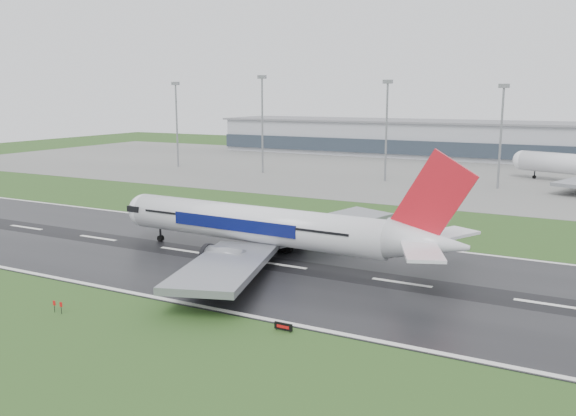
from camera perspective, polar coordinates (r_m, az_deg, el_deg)
The scene contains 10 objects.
ground at distance 97.56m, azimuth -0.62°, elevation -5.47°, with size 520.00×520.00×0.00m, color #244519.
runway at distance 97.54m, azimuth -0.62°, elevation -5.44°, with size 400.00×45.00×0.10m, color black.
apron at distance 213.92m, azimuth 15.47°, elevation 3.03°, with size 400.00×130.00×0.08m, color slate.
terminal at distance 271.87m, azimuth 18.29°, elevation 6.02°, with size 240.00×36.00×15.00m, color #9799A2.
main_airliner at distance 98.93m, azimuth -1.20°, elevation 0.38°, with size 63.34×60.33×18.70m, color silver, non-canonical shape.
runway_sign at distance 71.43m, azimuth -0.44°, elevation -11.21°, with size 2.30×0.26×1.04m, color black, non-canonical shape.
floodmast_0 at distance 232.08m, azimuth -10.48°, elevation 7.60°, with size 0.64×0.64×30.55m, color gray.
floodmast_1 at distance 211.20m, azimuth -2.44°, elevation 7.73°, with size 0.64×0.64×32.43m, color gray.
floodmast_2 at distance 192.73m, azimuth 9.29°, elevation 7.01°, with size 0.64×0.64×30.44m, color gray.
floodmast_3 at distance 184.83m, azimuth 19.48°, elevation 6.16°, with size 0.64×0.64×28.95m, color gray.
Camera 1 is at (44.43, -82.49, 27.18)m, focal length 37.56 mm.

